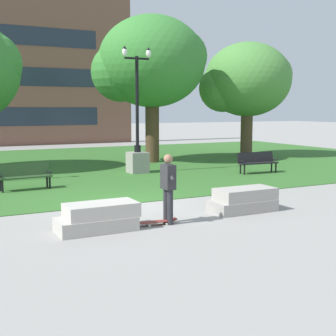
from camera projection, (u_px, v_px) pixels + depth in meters
ground_plane at (129, 204)px, 13.78m from camera, size 140.00×140.00×0.00m
grass_lawn at (50, 167)px, 22.61m from camera, size 40.00×20.00×0.02m
concrete_block_center at (98, 217)px, 10.76m from camera, size 1.86×0.90×0.64m
concrete_block_left at (244, 200)px, 12.79m from camera, size 1.82×0.90×0.64m
person_skateboarder at (168, 184)px, 11.32m from camera, size 0.24×0.58×1.71m
skateboard at (157, 222)px, 11.30m from camera, size 1.04×0.31×0.14m
park_bench_near_left at (24, 175)px, 16.12m from camera, size 1.83×0.66×0.90m
park_bench_near_right at (257, 161)px, 20.28m from camera, size 1.83×0.66×0.90m
lamp_post_right at (138, 148)px, 20.29m from camera, size 1.32×0.80×5.39m
tree_near_right at (247, 81)px, 26.91m from camera, size 5.24×4.99×6.57m
tree_far_right at (151, 63)px, 23.91m from camera, size 5.76×5.48×7.51m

